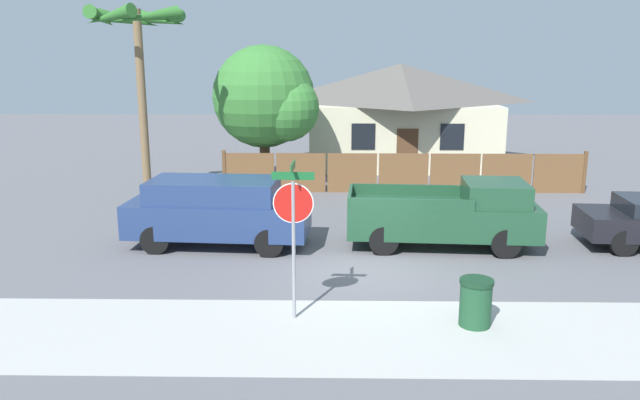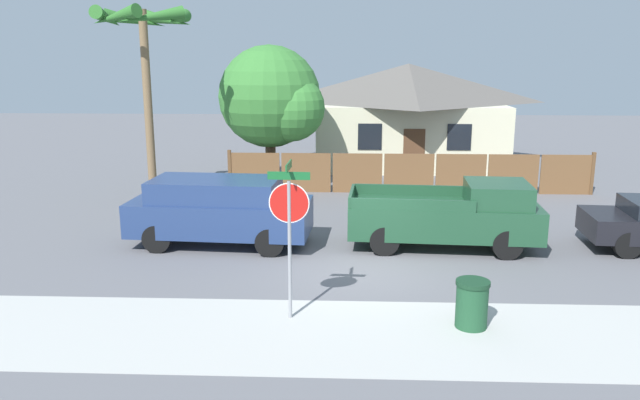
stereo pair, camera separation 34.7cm
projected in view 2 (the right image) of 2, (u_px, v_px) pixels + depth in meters
ground_plane at (362, 269)px, 14.94m from camera, size 80.00×80.00×0.00m
sidewalk_strip at (367, 335)px, 11.44m from camera, size 36.00×3.20×0.01m
wooden_fence at (409, 173)px, 23.07m from camera, size 13.48×0.12×1.57m
house at (407, 112)px, 29.19m from camera, size 8.96×7.13×4.63m
oak_tree at (274, 99)px, 23.67m from camera, size 4.07×3.88×5.41m
palm_tree at (144, 35)px, 20.33m from camera, size 3.19×3.41×6.53m
red_suv at (219, 209)px, 16.67m from camera, size 4.91×2.23×1.81m
orange_pickup at (451, 215)px, 16.43m from camera, size 5.06×2.20×1.80m
stop_sign at (289, 215)px, 11.73m from camera, size 0.80×0.72×3.08m
trash_bin at (472, 304)px, 11.68m from camera, size 0.64×0.64×0.92m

